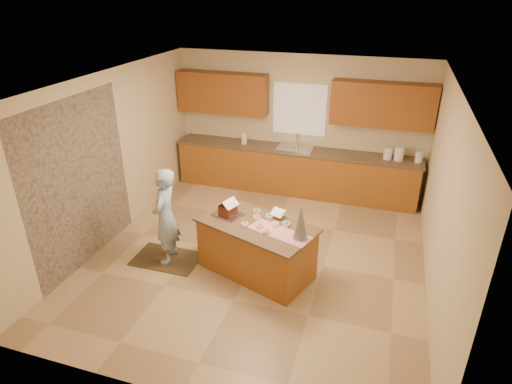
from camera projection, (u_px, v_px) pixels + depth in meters
The scene contains 28 objects.
floor at pixel (258, 255), 6.89m from camera, with size 5.50×5.50×0.00m, color tan.
ceiling at pixel (259, 83), 5.71m from camera, with size 5.50×5.50×0.00m, color silver.
wall_back at pixel (299, 124), 8.66m from camera, with size 5.50×5.50×0.00m, color beige.
wall_front at pixel (169, 294), 3.94m from camera, with size 5.50×5.50×0.00m, color beige.
wall_left at pixel (110, 158), 6.98m from camera, with size 5.50×5.50×0.00m, color beige.
wall_right at pixel (443, 200), 5.62m from camera, with size 5.50×5.50×0.00m, color beige.
stone_accent at pixel (80, 184), 6.33m from camera, with size 2.50×2.50×0.00m, color gray.
window_curtain at pixel (300, 109), 8.51m from camera, with size 1.05×0.03×1.00m, color white.
back_counter_base at pixel (294, 171), 8.80m from camera, with size 4.80×0.60×0.88m, color #9D4E20.
back_counter_top at pixel (295, 150), 8.60m from camera, with size 4.85×0.63×0.04m, color brown.
upper_cabinet_left at pixel (222, 93), 8.69m from camera, with size 1.85×0.35×0.80m, color brown.
upper_cabinet_right at pixel (382, 105), 7.85m from camera, with size 1.85×0.35×0.80m, color brown.
sink at pixel (295, 151), 8.60m from camera, with size 0.70×0.45×0.12m, color silver.
faucet at pixel (297, 140), 8.69m from camera, with size 0.03×0.03×0.28m, color silver.
island_base at pixel (256, 249), 6.33m from camera, with size 1.60×0.80×0.78m, color #9D4E20.
island_top at pixel (256, 225), 6.15m from camera, with size 1.67×0.87×0.04m, color brown.
table_runner at pixel (280, 233), 5.92m from camera, with size 0.89×0.32×0.01m, color #A40B10.
baking_tray at pixel (228, 214), 6.37m from camera, with size 0.41×0.30×0.02m, color silver.
cookbook at pixel (278, 213), 6.28m from camera, with size 0.19×0.02×0.16m, color white.
tinsel_tree at pixel (301, 222), 5.69m from camera, with size 0.19×0.19×0.49m, color #ACACB8.
rug at pixel (167, 259), 6.78m from camera, with size 1.02×0.67×0.01m, color black.
boy at pixel (166, 217), 6.44m from camera, with size 0.55×0.36×1.50m, color #91AACE.
canister_a at pixel (388, 153), 8.07m from camera, with size 0.16×0.16×0.22m, color white.
canister_b at pixel (399, 154), 8.01m from camera, with size 0.18×0.18×0.26m, color white.
canister_c at pixel (419, 157), 7.92m from camera, with size 0.14×0.14×0.20m, color white.
paper_towel at pixel (244, 138), 8.83m from camera, with size 0.11×0.11×0.24m, color white.
gingerbread_house at pixel (228, 208), 6.32m from camera, with size 0.31×0.31×0.25m.
candy_bowls at pixel (264, 222), 6.14m from camera, with size 0.65×0.61×0.05m.
Camera 1 is at (1.70, -5.51, 3.89)m, focal length 30.54 mm.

